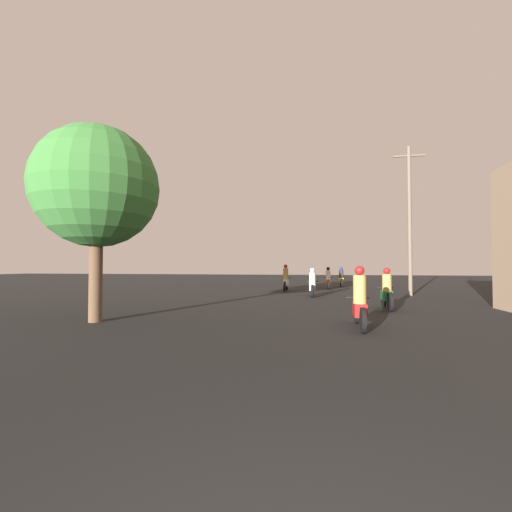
% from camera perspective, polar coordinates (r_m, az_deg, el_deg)
% --- Properties ---
extents(motorcycle_red, '(0.60, 2.00, 1.57)m').
position_cam_1_polar(motorcycle_red, '(9.10, 16.88, -7.48)').
color(motorcycle_red, black).
rests_on(motorcycle_red, ground_plane).
extents(motorcycle_green, '(0.60, 1.94, 1.51)m').
position_cam_1_polar(motorcycle_green, '(13.18, 20.95, -5.72)').
color(motorcycle_green, black).
rests_on(motorcycle_green, ground_plane).
extents(motorcycle_silver, '(0.60, 1.95, 1.47)m').
position_cam_1_polar(motorcycle_silver, '(17.88, 9.39, -4.78)').
color(motorcycle_silver, black).
rests_on(motorcycle_silver, ground_plane).
extents(motorcycle_white, '(0.60, 2.10, 1.67)m').
position_cam_1_polar(motorcycle_white, '(21.58, 4.98, -4.05)').
color(motorcycle_white, black).
rests_on(motorcycle_white, ground_plane).
extents(motorcycle_orange, '(0.60, 2.04, 1.50)m').
position_cam_1_polar(motorcycle_orange, '(23.85, 11.95, -3.94)').
color(motorcycle_orange, black).
rests_on(motorcycle_orange, ground_plane).
extents(motorcycle_yellow, '(0.60, 2.00, 1.48)m').
position_cam_1_polar(motorcycle_yellow, '(26.56, 14.01, -3.72)').
color(motorcycle_yellow, black).
rests_on(motorcycle_yellow, ground_plane).
extents(utility_pole_far, '(1.60, 0.20, 7.88)m').
position_cam_1_polar(utility_pole_far, '(19.78, 24.23, 5.86)').
color(utility_pole_far, '#6B5B4C').
rests_on(utility_pole_far, ground_plane).
extents(street_tree, '(3.43, 3.43, 5.53)m').
position_cam_1_polar(street_tree, '(10.85, -24.99, 10.33)').
color(street_tree, brown).
rests_on(street_tree, ground_plane).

